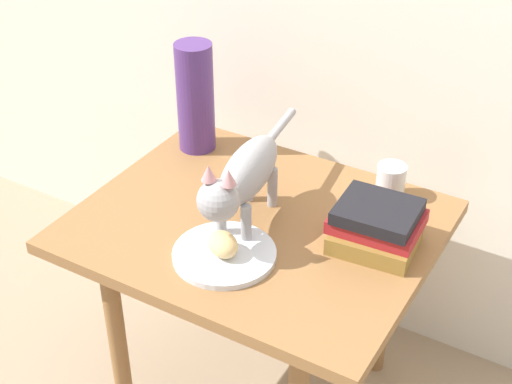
# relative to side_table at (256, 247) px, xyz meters

# --- Properties ---
(side_table) EXTENTS (0.80, 0.65, 0.57)m
(side_table) POSITION_rel_side_table_xyz_m (0.00, 0.00, 0.00)
(side_table) COLOR olive
(side_table) RESTS_ON ground
(plate) EXTENTS (0.23, 0.23, 0.01)m
(plate) POSITION_rel_side_table_xyz_m (0.01, -0.15, 0.08)
(plate) COLOR silver
(plate) RESTS_ON side_table
(bread_roll) EXTENTS (0.10, 0.09, 0.05)m
(bread_roll) POSITION_rel_side_table_xyz_m (0.01, -0.15, 0.11)
(bread_roll) COLOR #E0BC7A
(bread_roll) RESTS_ON plate
(cat) EXTENTS (0.13, 0.48, 0.23)m
(cat) POSITION_rel_side_table_xyz_m (-0.01, -0.03, 0.21)
(cat) COLOR #99999E
(cat) RESTS_ON side_table
(book_stack) EXTENTS (0.20, 0.18, 0.10)m
(book_stack) POSITION_rel_side_table_xyz_m (0.27, 0.05, 0.13)
(book_stack) COLOR olive
(book_stack) RESTS_ON side_table
(green_vase) EXTENTS (0.10, 0.10, 0.29)m
(green_vase) POSITION_rel_side_table_xyz_m (-0.31, 0.21, 0.22)
(green_vase) COLOR #4C2D72
(green_vase) RESTS_ON side_table
(candle_jar) EXTENTS (0.07, 0.07, 0.08)m
(candle_jar) POSITION_rel_side_table_xyz_m (0.23, 0.25, 0.11)
(candle_jar) COLOR silver
(candle_jar) RESTS_ON side_table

